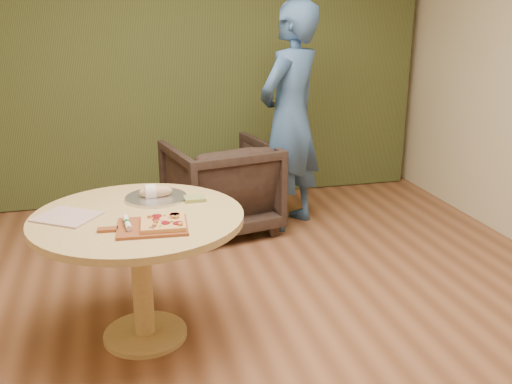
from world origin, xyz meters
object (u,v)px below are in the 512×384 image
object	(u,v)px
pizza_paddle	(150,227)
cutlery_roll	(127,223)
flatbread_pizza	(163,223)
serving_tray	(156,197)
person_standing	(290,118)
bread_roll	(154,192)
armchair	(221,182)
pedestal_table	(139,239)

from	to	relation	value
pizza_paddle	cutlery_roll	distance (m)	0.12
flatbread_pizza	serving_tray	world-z (taller)	flatbread_pizza
cutlery_roll	person_standing	bearing A→B (deg)	46.10
cutlery_roll	person_standing	size ratio (longest dim) A/B	0.11
serving_tray	bread_roll	bearing A→B (deg)	180.00
pizza_paddle	armchair	world-z (taller)	armchair
flatbread_pizza	serving_tray	distance (m)	0.48
pizza_paddle	flatbread_pizza	world-z (taller)	flatbread_pizza
armchair	person_standing	bearing A→B (deg)	165.52
serving_tray	bread_roll	xyz separation A→B (m)	(-0.01, 0.00, 0.04)
cutlery_roll	person_standing	distance (m)	2.21
flatbread_pizza	cutlery_roll	bearing A→B (deg)	167.96
cutlery_roll	bread_roll	distance (m)	0.47
armchair	person_standing	distance (m)	0.78
flatbread_pizza	armchair	xyz separation A→B (m)	(0.63, 1.77, -0.36)
flatbread_pizza	person_standing	distance (m)	2.13
pizza_paddle	armchair	size ratio (longest dim) A/B	0.54
pedestal_table	pizza_paddle	xyz separation A→B (m)	(0.05, -0.22, 0.15)
pizza_paddle	serving_tray	size ratio (longest dim) A/B	1.28
pedestal_table	serving_tray	size ratio (longest dim) A/B	3.22
pizza_paddle	bread_roll	distance (m)	0.47
pedestal_table	bread_roll	xyz separation A→B (m)	(0.11, 0.25, 0.18)
flatbread_pizza	cutlery_roll	world-z (taller)	flatbread_pizza
flatbread_pizza	serving_tray	xyz separation A→B (m)	(0.00, 0.48, -0.02)
flatbread_pizza	bread_roll	distance (m)	0.48
bread_roll	serving_tray	bearing A→B (deg)	0.00
pedestal_table	serving_tray	world-z (taller)	serving_tray
armchair	flatbread_pizza	bearing A→B (deg)	58.50
pedestal_table	armchair	size ratio (longest dim) A/B	1.36
pizza_paddle	pedestal_table	bearing A→B (deg)	107.42
cutlery_roll	serving_tray	bearing A→B (deg)	63.11
armchair	bread_roll	bearing A→B (deg)	51.89
pizza_paddle	cutlery_roll	bearing A→B (deg)	170.55
cutlery_roll	bread_roll	bearing A→B (deg)	64.11
bread_roll	person_standing	distance (m)	1.77
serving_tray	pizza_paddle	bearing A→B (deg)	-98.37
cutlery_roll	armchair	distance (m)	1.94
pedestal_table	bread_roll	bearing A→B (deg)	65.58
cutlery_roll	serving_tray	world-z (taller)	cutlery_roll
armchair	pizza_paddle	bearing A→B (deg)	56.50
flatbread_pizza	person_standing	bearing A→B (deg)	55.03
flatbread_pizza	pedestal_table	bearing A→B (deg)	117.20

